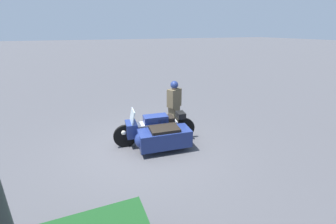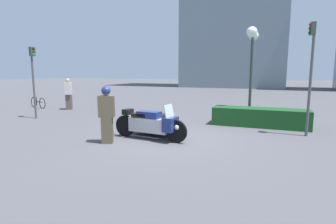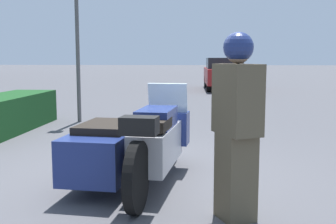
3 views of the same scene
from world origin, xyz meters
The scene contains 6 objects.
ground_plane centered at (0.00, 0.00, 0.00)m, with size 160.00×160.00×0.00m, color #4C4C51.
police_motorcycle centered at (-0.37, 0.07, 0.48)m, with size 2.63×1.35×1.18m.
officer_rider centered at (-1.43, -1.11, 0.92)m, with size 0.55×0.47×1.75m.
hedge_bush_curbside centered at (2.81, 3.30, 0.37)m, with size 3.70×1.00×0.73m, color #19471E.
traffic_light_near centered at (4.35, 2.14, 2.44)m, with size 0.22×0.28×3.76m.
parked_car_background centered at (14.81, -1.71, 0.79)m, with size 4.59×1.89×1.50m.
Camera 3 is at (-5.31, -0.81, 1.52)m, focal length 45.00 mm.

